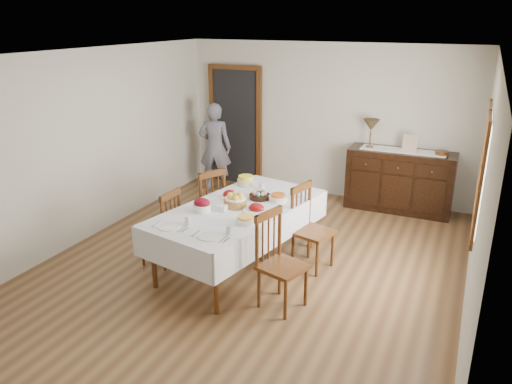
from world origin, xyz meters
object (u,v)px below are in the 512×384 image
at_px(chair_left_near, 163,227).
at_px(chair_right_far, 310,227).
at_px(person, 215,144).
at_px(dining_table, 238,214).
at_px(chair_right_near, 279,260).
at_px(chair_left_far, 207,205).
at_px(sideboard, 400,181).
at_px(table_lamp, 371,126).

relative_size(chair_left_near, chair_right_far, 0.94).
bearing_deg(chair_right_far, person, 64.86).
xyz_separation_m(dining_table, chair_right_near, (0.79, -0.63, -0.17)).
distance_m(chair_left_far, person, 2.21).
distance_m(sideboard, person, 3.21).
relative_size(dining_table, chair_left_far, 2.38).
relative_size(chair_left_near, person, 0.59).
bearing_deg(chair_right_near, table_lamp, 13.46).
bearing_deg(chair_left_far, person, -127.56).
relative_size(chair_right_far, person, 0.63).
bearing_deg(dining_table, sideboard, 73.66).
distance_m(chair_left_near, person, 2.93).
distance_m(chair_left_far, table_lamp, 2.98).
distance_m(chair_right_far, sideboard, 2.54).
height_order(chair_left_near, chair_left_far, chair_left_far).
distance_m(dining_table, chair_left_far, 0.91).
xyz_separation_m(chair_left_far, sideboard, (2.23, 2.31, -0.04)).
relative_size(dining_table, chair_left_near, 2.55).
xyz_separation_m(chair_right_near, chair_right_far, (0.01, 1.00, -0.01)).
relative_size(dining_table, chair_right_near, 2.36).
bearing_deg(chair_right_near, chair_left_far, 69.84).
bearing_deg(sideboard, chair_left_far, -133.95).
distance_m(chair_right_near, sideboard, 3.52).
relative_size(dining_table, sideboard, 1.53).
bearing_deg(table_lamp, chair_left_far, -126.47).
xyz_separation_m(person, table_lamp, (2.66, 0.34, 0.50)).
bearing_deg(chair_left_far, chair_right_near, 79.89).
height_order(chair_left_far, chair_right_far, chair_left_far).
relative_size(sideboard, person, 0.97).
relative_size(dining_table, person, 1.49).
height_order(chair_left_near, table_lamp, table_lamp).
xyz_separation_m(chair_left_near, table_lamp, (1.87, 3.14, 0.84)).
xyz_separation_m(chair_right_near, sideboard, (0.71, 3.45, -0.04)).
bearing_deg(sideboard, table_lamp, -179.84).
bearing_deg(sideboard, person, -173.85).
distance_m(sideboard, table_lamp, 1.00).
height_order(chair_right_far, person, person).
height_order(chair_left_far, sideboard, chair_left_far).
bearing_deg(table_lamp, chair_right_near, -93.17).
relative_size(dining_table, table_lamp, 5.48).
relative_size(chair_right_far, sideboard, 0.64).
bearing_deg(dining_table, person, 135.83).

